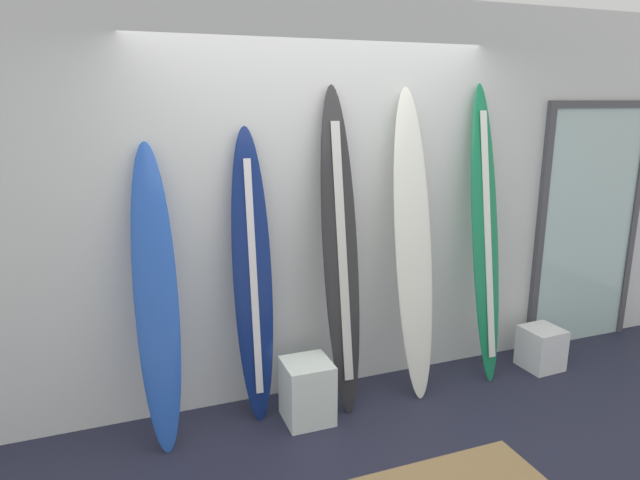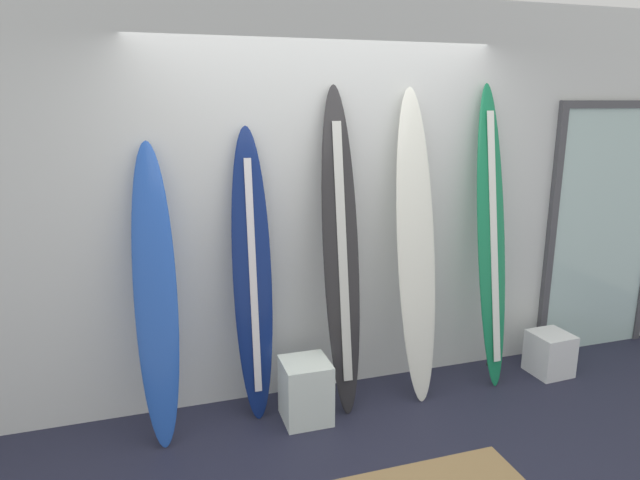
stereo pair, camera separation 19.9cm
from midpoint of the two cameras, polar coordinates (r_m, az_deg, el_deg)
wall_back at (r=4.00m, az=1.14°, el=3.89°), size 7.20×0.20×2.80m
surfboard_cobalt at (r=3.57m, az=-14.92°, el=-5.71°), size 0.28×0.49×1.88m
surfboard_navy at (r=3.70m, az=-5.41°, el=-3.78°), size 0.27×0.32×1.96m
surfboard_charcoal at (r=3.77m, az=3.67°, el=-1.52°), size 0.26×0.46×2.22m
surfboard_ivory at (r=4.00m, az=11.20°, el=-0.99°), size 0.29×0.44×2.20m
surfboard_emerald at (r=4.34m, az=18.37°, el=-0.02°), size 0.25×0.44×2.24m
display_block_left at (r=4.88m, az=23.54°, el=-10.59°), size 0.30×0.30×0.34m
display_block_center at (r=3.88m, az=0.04°, el=-15.15°), size 0.32×0.32×0.42m
glass_door at (r=5.29m, az=27.89°, el=1.31°), size 1.10×0.06×2.11m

